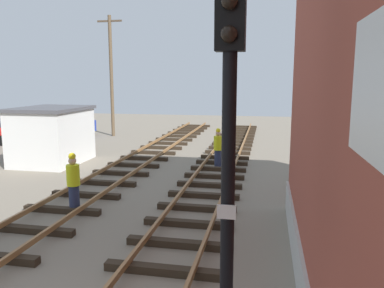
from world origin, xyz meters
The scene contains 6 objects.
signal_mast centered at (2.22, 0.85, 3.44)m, with size 0.36×0.40×5.49m.
control_hut centered at (-7.65, 12.97, 1.39)m, with size 3.00×3.80×2.76m.
parked_car_blue centered at (-11.91, 21.61, 0.90)m, with size 4.20×2.04×1.76m.
utility_pole_far centered at (-8.37, 22.26, 4.46)m, with size 1.80×0.24×8.54m.
track_worker_foreground centered at (0.50, 13.43, 0.93)m, with size 0.40×0.40×1.87m.
track_worker_distant centered at (-3.10, 6.59, 0.93)m, with size 0.40×0.40×1.87m.
Camera 1 is at (2.68, -3.84, 4.05)m, focal length 35.66 mm.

